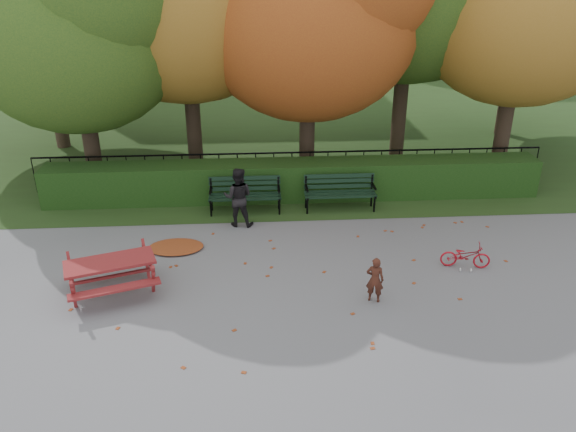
{
  "coord_description": "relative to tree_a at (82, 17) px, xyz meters",
  "views": [
    {
      "loc": [
        -1.09,
        -9.36,
        5.87
      ],
      "look_at": [
        -0.39,
        1.16,
        1.0
      ],
      "focal_mm": 35.0,
      "sensor_mm": 36.0,
      "label": 1
    }
  ],
  "objects": [
    {
      "name": "ground",
      "position": [
        5.19,
        -5.58,
        -4.52
      ],
      "size": [
        90.0,
        90.0,
        0.0
      ],
      "primitive_type": "plane",
      "color": "gray",
      "rests_on": "ground"
    },
    {
      "name": "grass_strip",
      "position": [
        5.19,
        8.42,
        -4.52
      ],
      "size": [
        90.0,
        90.0,
        0.0
      ],
      "primitive_type": "plane",
      "color": "#243B18",
      "rests_on": "ground"
    },
    {
      "name": "leaf_pile",
      "position": [
        2.35,
        -3.81,
        -4.48
      ],
      "size": [
        1.45,
        1.24,
        0.08
      ],
      "primitive_type": "ellipsoid",
      "rotation": [
        0.0,
        0.0,
        0.39
      ],
      "color": "maroon",
      "rests_on": "ground"
    },
    {
      "name": "bicycle",
      "position": [
        8.44,
        -5.03,
        -4.26
      ],
      "size": [
        1.06,
        0.54,
        0.53
      ],
      "primitive_type": "imported",
      "rotation": [
        0.0,
        0.0,
        1.38
      ],
      "color": "#B0101C",
      "rests_on": "ground"
    },
    {
      "name": "bench_left",
      "position": [
        3.89,
        -1.88,
        -4.0
      ],
      "size": [
        1.8,
        0.57,
        0.88
      ],
      "color": "black",
      "rests_on": "ground"
    },
    {
      "name": "bench_right",
      "position": [
        6.29,
        -1.88,
        -4.0
      ],
      "size": [
        1.8,
        0.57,
        0.88
      ],
      "color": "black",
      "rests_on": "ground"
    },
    {
      "name": "tree_c",
      "position": [
        6.02,
        0.38,
        0.3
      ],
      "size": [
        6.3,
        6.0,
        8.0
      ],
      "color": "#32211C",
      "rests_on": "ground"
    },
    {
      "name": "tree_a",
      "position": [
        0.0,
        0.0,
        0.0
      ],
      "size": [
        5.88,
        5.6,
        7.48
      ],
      "color": "#32211C",
      "rests_on": "ground"
    },
    {
      "name": "hedge",
      "position": [
        5.19,
        -1.08,
        -4.02
      ],
      "size": [
        13.0,
        0.9,
        1.0
      ],
      "primitive_type": "cube",
      "color": "black",
      "rests_on": "ground"
    },
    {
      "name": "adult",
      "position": [
        3.74,
        -2.68,
        -3.8
      ],
      "size": [
        0.77,
        0.64,
        1.44
      ],
      "primitive_type": "imported",
      "rotation": [
        0.0,
        0.0,
        2.99
      ],
      "color": "black",
      "rests_on": "ground"
    },
    {
      "name": "leaf_scatter",
      "position": [
        5.19,
        -5.28,
        -4.51
      ],
      "size": [
        9.0,
        5.7,
        0.01
      ],
      "primitive_type": null,
      "color": "maroon",
      "rests_on": "ground"
    },
    {
      "name": "child",
      "position": [
        6.3,
        -6.15,
        -4.07
      ],
      "size": [
        0.38,
        0.31,
        0.91
      ],
      "primitive_type": "imported",
      "rotation": [
        0.0,
        0.0,
        2.81
      ],
      "color": "#421F15",
      "rests_on": "ground"
    },
    {
      "name": "picnic_table",
      "position": [
        1.37,
        -5.56,
        -3.97
      ],
      "size": [
        1.97,
        1.77,
        0.8
      ],
      "rotation": [
        0.0,
        0.0,
        0.32
      ],
      "color": "maroon",
      "rests_on": "ground"
    },
    {
      "name": "iron_fence",
      "position": [
        5.19,
        -0.28,
        -3.98
      ],
      "size": [
        14.0,
        0.04,
        1.02
      ],
      "color": "black",
      "rests_on": "ground"
    }
  ]
}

